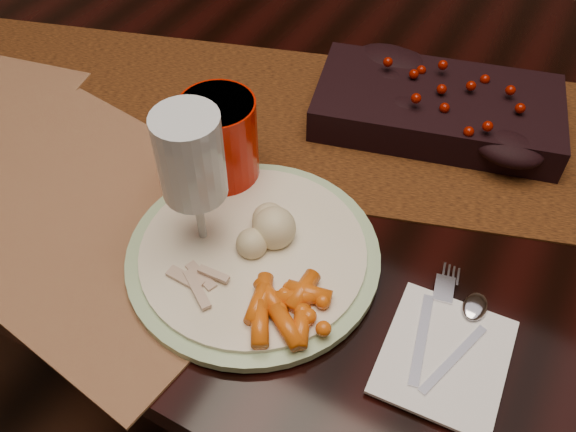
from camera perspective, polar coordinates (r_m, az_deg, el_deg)
The scene contains 14 objects.
floor at distance 1.49m, azimuth 5.82°, elevation -14.46°, with size 5.00×5.00×0.00m, color black.
dining_table at distance 1.17m, azimuth 7.23°, elevation -6.13°, with size 1.80×1.00×0.75m, color black.
table_runner at distance 0.90m, azimuth 12.85°, elevation 7.37°, with size 1.63×0.34×0.00m, color #4C260C.
centerpiece at distance 0.90m, azimuth 13.85°, elevation 10.23°, with size 0.34×0.17×0.07m, color black, non-canonical shape.
placemat_main at distance 0.80m, azimuth -17.34°, elevation -0.37°, with size 0.45×0.33×0.00m, color #8F5D32.
dinner_plate at distance 0.71m, azimuth -3.27°, elevation -3.52°, with size 0.30×0.30×0.02m, color beige.
baby_carrots at distance 0.65m, azimuth -1.62°, elevation -8.40°, with size 0.11×0.09×0.02m, color #D3550D, non-canonical shape.
mashed_potatoes at distance 0.70m, azimuth -1.93°, elevation -1.04°, with size 0.09×0.07×0.05m, color beige, non-canonical shape.
turkey_shreds at distance 0.68m, azimuth -8.56°, elevation -5.78°, with size 0.06×0.05×0.01m, color #CEA989, non-canonical shape.
napkin at distance 0.67m, azimuth 14.44°, elevation -12.59°, with size 0.12×0.14×0.00m, color white.
fork at distance 0.68m, azimuth 12.91°, elevation -9.94°, with size 0.02×0.14×0.00m, color silver, non-canonical shape.
spoon at distance 0.68m, azimuth 15.83°, elevation -11.27°, with size 0.03×0.13×0.00m, color silver, non-canonical shape.
red_cup at distance 0.77m, azimuth -6.31°, elevation 6.73°, with size 0.09×0.09×0.13m, color #AB0F00.
wine_glass at distance 0.67m, azimuth -8.65°, elevation 2.54°, with size 0.07×0.07×0.20m, color silver, non-canonical shape.
Camera 1 is at (0.19, -0.66, 1.33)m, focal length 38.00 mm.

